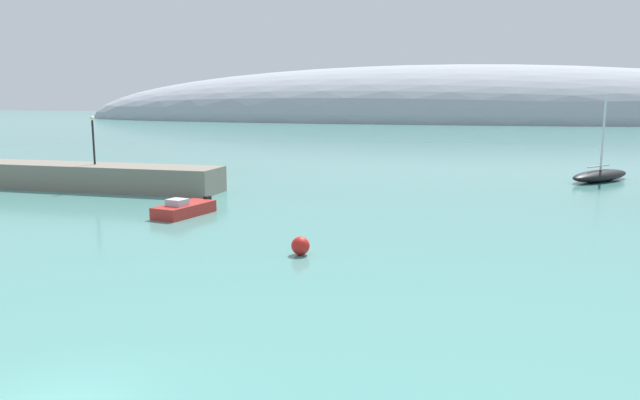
# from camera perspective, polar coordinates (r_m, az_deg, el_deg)

# --- Properties ---
(breakwater_rocks) EXTENTS (24.45, 4.20, 1.96)m
(breakwater_rocks) POSITION_cam_1_polar(r_m,az_deg,el_deg) (52.02, -22.06, 2.11)
(breakwater_rocks) COLOR gray
(breakwater_rocks) RESTS_ON ground
(distant_ridge) EXTENTS (252.69, 62.31, 35.41)m
(distant_ridge) POSITION_cam_1_polar(r_m,az_deg,el_deg) (199.60, 11.41, 7.34)
(distant_ridge) COLOR #999EA8
(distant_ridge) RESTS_ON ground
(sailboat_black_mid_mooring) EXTENTS (6.66, 7.49, 7.48)m
(sailboat_black_mid_mooring) POSITION_cam_1_polar(r_m,az_deg,el_deg) (57.83, 24.95, 2.15)
(sailboat_black_mid_mooring) COLOR black
(sailboat_black_mid_mooring) RESTS_ON water
(motorboat_red_foreground) EXTENTS (2.66, 4.72, 1.12)m
(motorboat_red_foreground) POSITION_cam_1_polar(r_m,az_deg,el_deg) (37.95, -12.72, -0.83)
(motorboat_red_foreground) COLOR red
(motorboat_red_foreground) RESTS_ON water
(mooring_buoy_red) EXTENTS (0.86, 0.86, 0.86)m
(mooring_buoy_red) POSITION_cam_1_polar(r_m,az_deg,el_deg) (27.75, -1.86, -4.34)
(mooring_buoy_red) COLOR red
(mooring_buoy_red) RESTS_ON water
(harbor_lamp_post) EXTENTS (0.36, 0.36, 3.80)m
(harbor_lamp_post) POSITION_cam_1_polar(r_m,az_deg,el_deg) (50.77, -20.66, 5.84)
(harbor_lamp_post) COLOR black
(harbor_lamp_post) RESTS_ON breakwater_rocks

